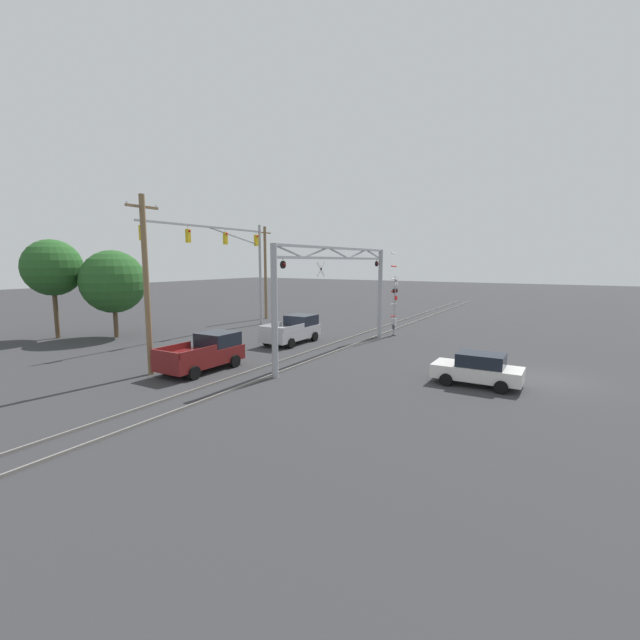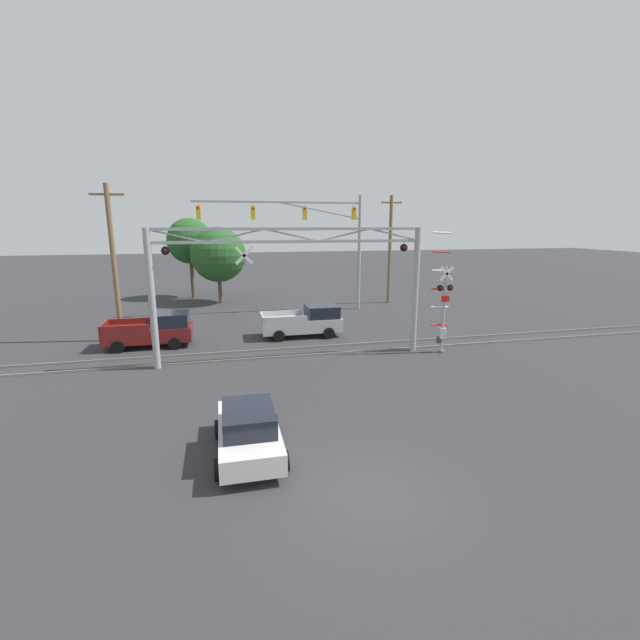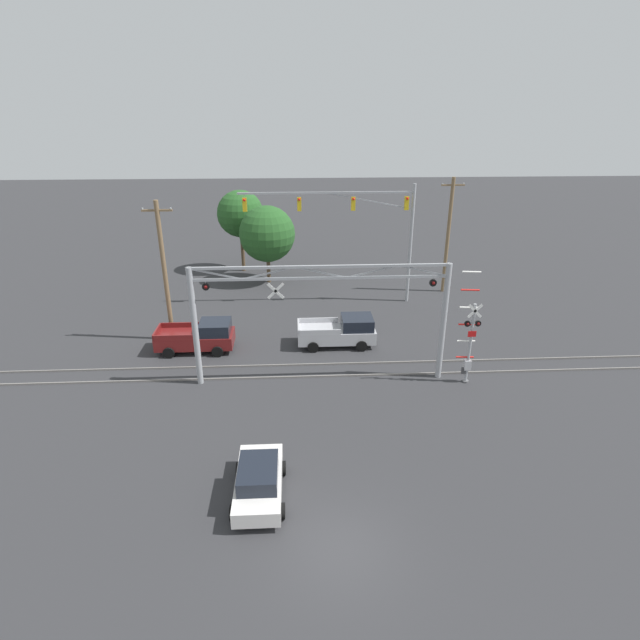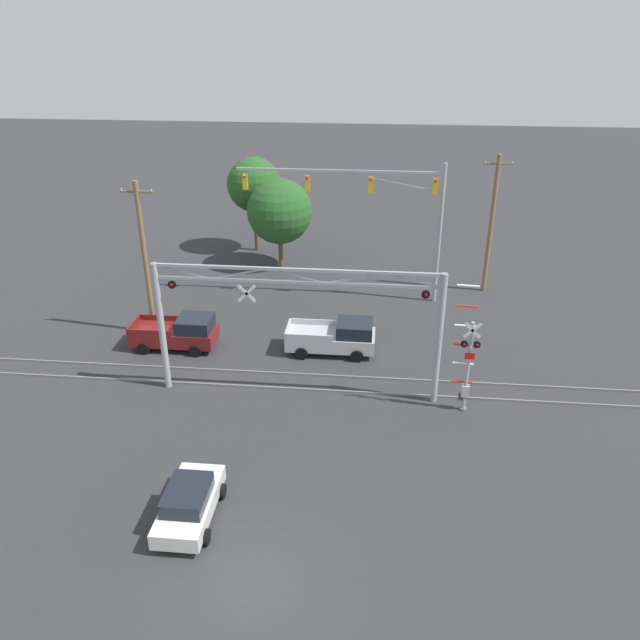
% 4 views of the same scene
% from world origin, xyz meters
% --- Properties ---
extents(ground_plane, '(200.00, 200.00, 0.00)m').
position_xyz_m(ground_plane, '(0.00, 0.00, 0.00)').
color(ground_plane, '#303033').
extents(rail_track_near, '(80.00, 0.08, 0.10)m').
position_xyz_m(rail_track_near, '(0.00, 11.87, 0.05)').
color(rail_track_near, gray).
rests_on(rail_track_near, ground_plane).
extents(rail_track_far, '(80.00, 0.08, 0.10)m').
position_xyz_m(rail_track_far, '(0.00, 13.30, 0.05)').
color(rail_track_far, gray).
rests_on(rail_track_far, ground_plane).
extents(crossing_gantry, '(13.45, 0.32, 6.56)m').
position_xyz_m(crossing_gantry, '(-0.01, 11.59, 4.24)').
color(crossing_gantry, '#9EA0A5').
rests_on(crossing_gantry, ground_plane).
extents(crossing_signal_mast, '(1.31, 0.35, 6.36)m').
position_xyz_m(crossing_signal_mast, '(7.86, 10.92, 2.34)').
color(crossing_signal_mast, '#9EA0A5').
rests_on(crossing_signal_mast, ground_plane).
extents(traffic_signal_span, '(12.75, 0.39, 8.93)m').
position_xyz_m(traffic_signal_span, '(4.05, 23.55, 6.33)').
color(traffic_signal_span, '#9EA0A5').
rests_on(traffic_signal_span, ground_plane).
extents(pickup_truck_lead, '(4.84, 2.26, 1.87)m').
position_xyz_m(pickup_truck_lead, '(1.51, 16.00, 0.91)').
color(pickup_truck_lead, '#B7B7BC').
rests_on(pickup_truck_lead, ground_plane).
extents(pickup_truck_following, '(4.66, 2.26, 1.87)m').
position_xyz_m(pickup_truck_following, '(-7.23, 15.70, 0.91)').
color(pickup_truck_following, maroon).
rests_on(pickup_truck_following, ground_plane).
extents(sedan_waiting, '(2.00, 3.94, 1.51)m').
position_xyz_m(sedan_waiting, '(-2.84, 2.71, 0.76)').
color(sedan_waiting, silver).
rests_on(sedan_waiting, ground_plane).
extents(utility_pole_left, '(1.80, 0.28, 8.93)m').
position_xyz_m(utility_pole_left, '(-9.32, 17.40, 4.61)').
color(utility_pole_left, brown).
rests_on(utility_pole_left, ground_plane).
extents(utility_pole_right, '(1.80, 0.28, 9.11)m').
position_xyz_m(utility_pole_right, '(10.82, 25.65, 4.70)').
color(utility_pole_right, brown).
rests_on(utility_pole_right, ground_plane).
extents(background_tree_beyond_span, '(4.68, 4.68, 6.55)m').
position_xyz_m(background_tree_beyond_span, '(-3.54, 28.79, 4.20)').
color(background_tree_beyond_span, brown).
rests_on(background_tree_beyond_span, ground_plane).
extents(background_tree_far_left_verge, '(4.14, 4.14, 7.32)m').
position_xyz_m(background_tree_far_left_verge, '(-6.02, 32.24, 5.24)').
color(background_tree_far_left_verge, brown).
rests_on(background_tree_far_left_verge, ground_plane).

